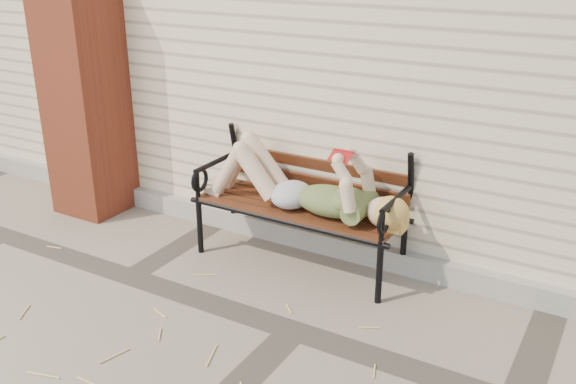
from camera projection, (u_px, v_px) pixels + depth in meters
The scene contains 7 objects.
ground at pixel (293, 330), 3.68m from camera, with size 80.00×80.00×0.00m, color gray.
house_wall at pixel (465, 11), 5.53m from camera, with size 8.00×4.00×3.00m, color beige.
foundation_strip at pixel (363, 252), 4.43m from camera, with size 8.00×0.10×0.15m, color #AEAB9D.
brick_pillar at pixel (84, 89), 4.98m from camera, with size 0.50×0.50×2.00m, color #AD4527.
garden_bench at pixel (305, 183), 4.31m from camera, with size 1.54×0.61×1.00m.
reading_woman at pixel (298, 184), 4.20m from camera, with size 1.46×0.33×0.46m.
straw_scatter at pixel (129, 343), 3.55m from camera, with size 2.92×1.69×0.01m.
Camera 1 is at (1.53, -2.72, 2.10)m, focal length 40.00 mm.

